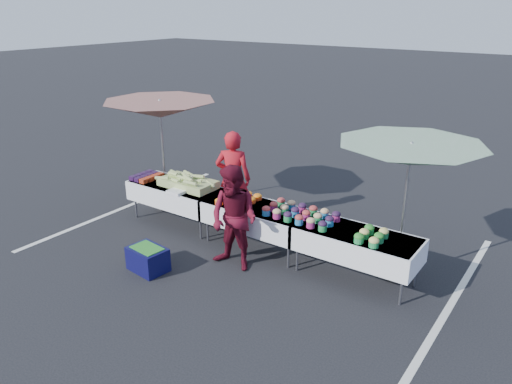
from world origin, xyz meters
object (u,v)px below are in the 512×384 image
Objects in this scene: vendor at (233,179)px; table_center at (256,215)px; table_right at (356,243)px; storage_bin at (148,258)px; umbrella_left at (160,110)px; table_left at (177,193)px; customer at (234,219)px; umbrella_right at (410,155)px.

table_center is at bearing 124.47° from vendor.
vendor is at bearing 168.47° from table_right.
umbrella_left is at bearing 134.80° from storage_bin.
table_left is 2.96× the size of storage_bin.
customer is 2.63× the size of storage_bin.
vendor is at bearing 5.34° from umbrella_left.
customer reaches higher than table_right.
storage_bin is (-2.72, -1.60, -0.39)m from table_right.
table_right is at bearing 144.49° from vendor.
umbrella_left is 4.82m from umbrella_right.
storage_bin is at bearing -141.11° from customer.
table_right is at bearing 36.94° from storage_bin.
table_right is 2.77m from vendor.
umbrella_right is 3.45× the size of storage_bin.
customer is 1.48m from storage_bin.
vendor reaches higher than table_left.
vendor is 1.95m from umbrella_left.
table_center is 2.71m from umbrella_right.
vendor is (-0.90, 0.55, 0.31)m from table_center.
table_left is 0.86× the size of umbrella_right.
vendor is 0.64× the size of umbrella_left.
vendor is (0.90, 0.55, 0.31)m from table_left.
table_left is at bearing -29.74° from umbrella_left.
umbrella_right reaches higher than vendor.
table_center is 1.10m from vendor.
table_right is (3.60, 0.00, 0.00)m from table_left.
umbrella_left is at bearing 170.91° from table_center.
table_left is at bearing 7.33° from vendor.
customer is at bearing -152.45° from umbrella_right.
umbrella_left reaches higher than vendor.
umbrella_right is (4.12, 0.40, 1.34)m from table_left.
umbrella_right is at bearing 38.14° from storage_bin.
storage_bin is at bearing 65.41° from vendor.
umbrella_right reaches higher than table_center.
vendor is 1.08× the size of customer.
customer is (1.92, -0.75, 0.24)m from table_left.
storage_bin is at bearing -149.52° from table_right.
table_left is 1.00× the size of table_center.
table_center is 1.88m from storage_bin.
umbrella_left reaches higher than table_left.
table_center is at bearing -170.23° from umbrella_right.
table_center is 1.00× the size of table_right.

